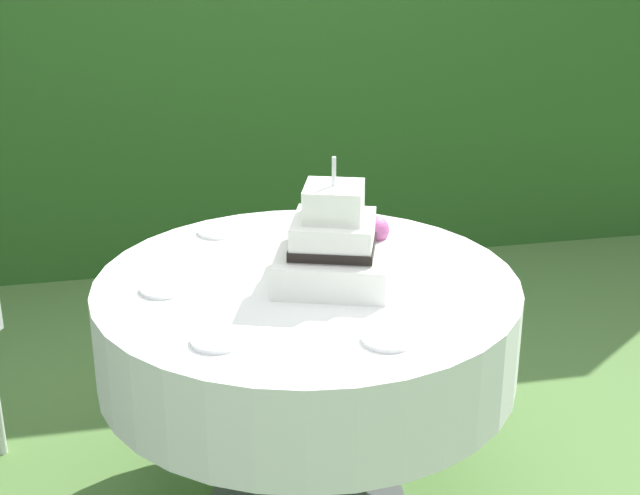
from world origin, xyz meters
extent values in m
cube|color=#28561E|center=(0.00, 2.13, 1.13)|extent=(5.85, 0.47, 2.25)
cylinder|color=#4C4C51|center=(0.00, 0.00, 0.36)|extent=(0.14, 0.14, 0.72)
cylinder|color=olive|center=(0.00, 0.00, 0.73)|extent=(1.15, 1.15, 0.03)
cylinder|color=white|center=(0.00, 0.00, 0.61)|extent=(1.18, 1.18, 0.28)
cube|color=white|center=(0.07, -0.01, 0.79)|extent=(0.38, 0.38, 0.09)
cube|color=white|center=(0.07, -0.01, 0.89)|extent=(0.27, 0.27, 0.09)
cube|color=black|center=(0.07, -0.01, 0.86)|extent=(0.28, 0.28, 0.03)
cube|color=white|center=(0.07, -0.01, 0.98)|extent=(0.20, 0.20, 0.09)
sphere|color=#C6599E|center=(0.21, 0.06, 0.86)|extent=(0.08, 0.08, 0.08)
cylinder|color=silver|center=(0.07, -0.01, 1.06)|extent=(0.01, 0.01, 0.08)
cylinder|color=white|center=(0.12, -0.39, 0.75)|extent=(0.13, 0.13, 0.01)
cylinder|color=white|center=(-0.28, -0.31, 0.75)|extent=(0.13, 0.13, 0.01)
cylinder|color=white|center=(-0.20, 0.42, 0.75)|extent=(0.12, 0.12, 0.01)
cylinder|color=white|center=(-0.39, 0.02, 0.75)|extent=(0.12, 0.12, 0.01)
camera|label=1|loc=(-0.45, -2.34, 1.80)|focal=52.94mm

